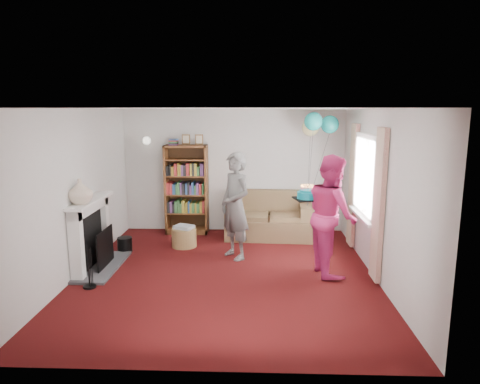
{
  "coord_description": "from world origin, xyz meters",
  "views": [
    {
      "loc": [
        0.45,
        -6.21,
        2.48
      ],
      "look_at": [
        0.2,
        0.6,
        1.17
      ],
      "focal_mm": 32.0,
      "sensor_mm": 36.0,
      "label": 1
    }
  ],
  "objects_px": {
    "person_magenta": "(332,215)",
    "birthday_cake": "(308,195)",
    "sofa": "(269,220)",
    "person_striped": "(235,206)",
    "bookcase": "(187,190)"
  },
  "relations": [
    {
      "from": "sofa",
      "to": "person_striped",
      "type": "height_order",
      "value": "person_striped"
    },
    {
      "from": "sofa",
      "to": "person_striped",
      "type": "distance_m",
      "value": 1.54
    },
    {
      "from": "person_magenta",
      "to": "bookcase",
      "type": "bearing_deg",
      "value": 40.34
    },
    {
      "from": "bookcase",
      "to": "person_striped",
      "type": "relative_size",
      "value": 1.11
    },
    {
      "from": "sofa",
      "to": "person_magenta",
      "type": "relative_size",
      "value": 0.91
    },
    {
      "from": "person_striped",
      "to": "person_magenta",
      "type": "bearing_deg",
      "value": 29.9
    },
    {
      "from": "sofa",
      "to": "birthday_cake",
      "type": "distance_m",
      "value": 2.01
    },
    {
      "from": "birthday_cake",
      "to": "bookcase",
      "type": "bearing_deg",
      "value": 138.25
    },
    {
      "from": "person_magenta",
      "to": "birthday_cake",
      "type": "xyz_separation_m",
      "value": [
        -0.35,
        0.19,
        0.26
      ]
    },
    {
      "from": "bookcase",
      "to": "person_striped",
      "type": "distance_m",
      "value": 1.86
    },
    {
      "from": "bookcase",
      "to": "person_magenta",
      "type": "distance_m",
      "value": 3.35
    },
    {
      "from": "sofa",
      "to": "person_striped",
      "type": "xyz_separation_m",
      "value": [
        -0.61,
        -1.3,
        0.57
      ]
    },
    {
      "from": "person_striped",
      "to": "birthday_cake",
      "type": "bearing_deg",
      "value": 31.77
    },
    {
      "from": "person_striped",
      "to": "person_magenta",
      "type": "xyz_separation_m",
      "value": [
        1.5,
        -0.63,
        0.02
      ]
    },
    {
      "from": "bookcase",
      "to": "birthday_cake",
      "type": "height_order",
      "value": "bookcase"
    }
  ]
}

